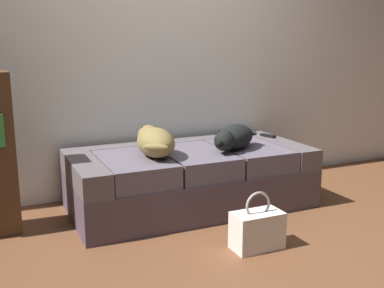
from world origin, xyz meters
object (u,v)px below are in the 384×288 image
couch (189,178)px  tv_remote (268,136)px  handbag (257,230)px  dog_dark (234,137)px  dog_tan (154,141)px

couch → tv_remote: bearing=10.1°
couch → handbag: size_ratio=4.92×
handbag → dog_dark: bearing=72.2°
couch → tv_remote: (0.83, 0.15, 0.25)m
tv_remote → handbag: tv_remote is taller
dog_tan → dog_dark: bearing=-7.1°
couch → dog_dark: size_ratio=3.65×
dog_dark → tv_remote: size_ratio=3.40×
couch → tv_remote: size_ratio=12.40×
dog_tan → dog_dark: size_ratio=1.22×
dog_tan → handbag: dog_tan is taller
couch → dog_dark: dog_dark is taller
dog_tan → handbag: size_ratio=1.65×
couch → dog_tan: dog_tan is taller
dog_tan → dog_dark: 0.63m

